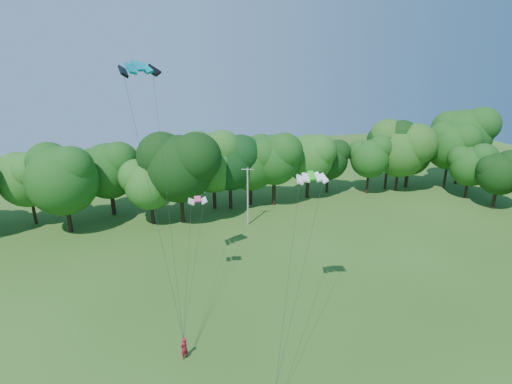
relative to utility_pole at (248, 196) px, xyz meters
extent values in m
cylinder|color=#ABA9A2|center=(0.00, 0.00, -0.12)|extent=(0.20, 0.20, 7.90)
cube|color=#ABA9A2|center=(0.00, 0.00, 3.63)|extent=(1.51, 0.62, 0.08)
imported|color=#B01628|center=(-10.95, -22.24, -3.14)|extent=(0.81, 0.77, 1.86)
cube|color=#047B8E|center=(-12.30, -13.93, 16.83)|extent=(3.28, 2.43, 0.78)
cube|color=#28D720|center=(-0.11, -19.84, 8.80)|extent=(2.48, 1.33, 0.49)
cube|color=#F94580|center=(-8.17, -12.88, 5.16)|extent=(1.76, 0.93, 0.33)
cylinder|color=black|center=(-0.90, 6.37, -2.01)|extent=(0.42, 0.42, 4.12)
ellipsoid|color=black|center=(-0.90, 6.37, 3.43)|extent=(8.25, 8.25, 9.00)
cylinder|color=#361E15|center=(27.21, 6.61, -1.79)|extent=(0.49, 0.49, 4.56)
ellipsoid|color=#275219|center=(27.21, 6.61, 4.23)|extent=(9.13, 9.13, 9.96)
camera|label=1|loc=(-12.49, -47.03, 18.06)|focal=28.00mm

